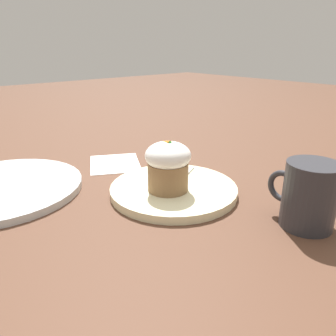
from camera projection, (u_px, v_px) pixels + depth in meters
ground_plane at (174, 193)px, 0.62m from camera, size 4.00×4.00×0.00m
dessert_plate at (174, 190)px, 0.61m from camera, size 0.24×0.24×0.01m
carrot_cake at (168, 165)px, 0.58m from camera, size 0.08×0.08×0.09m
spoon at (175, 184)px, 0.61m from camera, size 0.08×0.13×0.01m
coffee_cup at (309, 195)px, 0.49m from camera, size 0.11×0.08×0.10m
side_plate at (1, 188)px, 0.62m from camera, size 0.30×0.30×0.01m
paper_napkin at (115, 163)px, 0.77m from camera, size 0.17×0.16×0.00m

